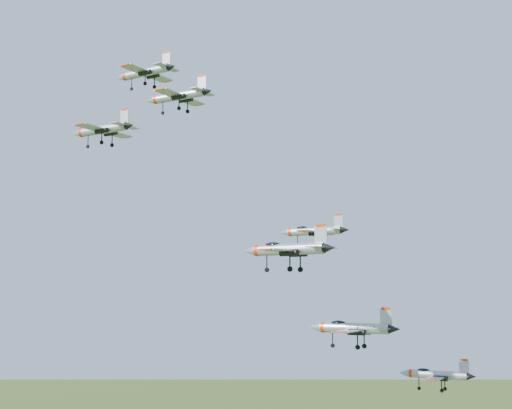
% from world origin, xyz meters
% --- Properties ---
extents(jet_lead, '(13.84, 11.54, 3.70)m').
position_xyz_m(jet_lead, '(-16.54, 8.72, 161.41)').
color(jet_lead, '#989DA3').
extents(jet_left_high, '(12.37, 10.25, 3.31)m').
position_xyz_m(jet_left_high, '(-1.78, -4.05, 152.08)').
color(jet_left_high, '#989DA3').
extents(jet_right_high, '(11.00, 9.14, 2.94)m').
position_xyz_m(jet_right_high, '(-4.36, -18.83, 144.05)').
color(jet_right_high, '#989DA3').
extents(jet_left_low, '(11.70, 9.67, 3.13)m').
position_xyz_m(jet_left_low, '(15.46, 7.69, 131.83)').
color(jet_left_low, '#989DA3').
extents(jet_right_low, '(13.70, 11.47, 3.67)m').
position_xyz_m(jet_right_low, '(19.11, -11.42, 127.95)').
color(jet_right_low, '#989DA3').
extents(jet_trail, '(13.46, 11.15, 3.60)m').
position_xyz_m(jet_trail, '(23.64, 0.85, 117.73)').
color(jet_trail, '#989DA3').
extents(jet_extra, '(10.74, 8.85, 2.88)m').
position_xyz_m(jet_extra, '(33.55, 6.92, 111.34)').
color(jet_extra, '#989DA3').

